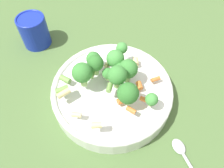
# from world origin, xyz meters

# --- Properties ---
(ground_plane) EXTENTS (3.00, 3.00, 0.00)m
(ground_plane) POSITION_xyz_m (0.00, 0.00, 0.00)
(ground_plane) COLOR #4C6B38
(bowl) EXTENTS (0.29, 0.29, 0.05)m
(bowl) POSITION_xyz_m (0.00, 0.00, 0.03)
(bowl) COLOR white
(bowl) RESTS_ON ground_plane
(pasta_salad) EXTENTS (0.22, 0.22, 0.08)m
(pasta_salad) POSITION_xyz_m (0.01, -0.01, 0.09)
(pasta_salad) COLOR #8CB766
(pasta_salad) RESTS_ON bowl
(cup) EXTENTS (0.08, 0.08, 0.09)m
(cup) POSITION_xyz_m (0.30, -0.04, 0.05)
(cup) COLOR #192DAD
(cup) RESTS_ON ground_plane
(spoon) EXTENTS (0.15, 0.11, 0.01)m
(spoon) POSITION_xyz_m (-0.22, 0.05, 0.01)
(spoon) COLOR silver
(spoon) RESTS_ON ground_plane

